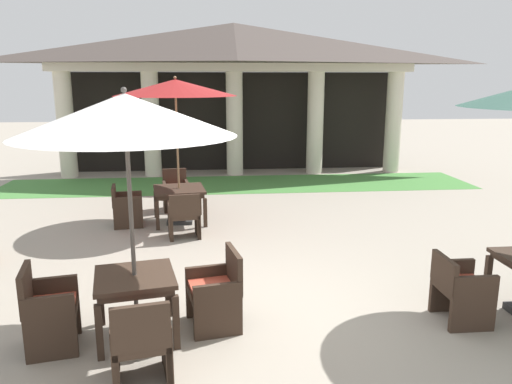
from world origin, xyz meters
TOP-DOWN VIEW (x-y plane):
  - ground_plane at (0.00, 0.00)m, footprint 60.00×60.00m
  - background_pavilion at (0.00, 9.35)m, footprint 11.01×2.63m
  - lawn_strip at (0.00, 7.71)m, footprint 12.81×2.42m
  - patio_table_near_foreground at (-1.59, -0.43)m, footprint 0.99×0.99m
  - patio_umbrella_near_foreground at (-1.59, -0.43)m, footprint 2.26×2.26m
  - patio_chair_near_foreground_south at (-1.42, -1.31)m, footprint 0.63×0.63m
  - patio_chair_near_foreground_east at (-0.70, -0.26)m, footprint 0.66×0.72m
  - patio_chair_near_foreground_west at (-2.47, -0.60)m, footprint 0.61×0.66m
  - patio_chair_mid_left_west at (2.14, -0.42)m, footprint 0.53×0.58m
  - patio_table_mid_right at (-1.38, 4.12)m, footprint 1.11×1.11m
  - patio_umbrella_mid_right at (-1.38, 4.12)m, footprint 2.36×2.36m
  - patio_chair_mid_right_south at (-1.23, 3.09)m, footprint 0.62×0.57m
  - patio_chair_mid_right_west at (-2.40, 3.97)m, footprint 0.63×0.64m
  - patio_chair_mid_right_north at (-1.52, 5.14)m, footprint 0.62×0.64m
  - terracotta_urn at (-1.62, 6.12)m, footprint 0.30×0.30m

SIDE VIEW (x-z plane):
  - ground_plane at x=0.00m, z-range 0.00..0.00m
  - lawn_strip at x=0.00m, z-range 0.00..0.01m
  - terracotta_urn at x=-1.62m, z-range -0.04..0.41m
  - patio_chair_mid_right_west at x=-2.40m, z-range -0.02..0.79m
  - patio_chair_mid_left_west at x=2.14m, z-range 0.00..0.80m
  - patio_chair_mid_right_north at x=-1.52m, z-range -0.04..0.84m
  - patio_chair_near_foreground_south at x=-1.42m, z-range -0.04..0.84m
  - patio_chair_mid_right_south at x=-1.23m, z-range -0.02..0.82m
  - patio_chair_near_foreground_east at x=-0.70m, z-range -0.04..0.87m
  - patio_chair_near_foreground_west at x=-2.47m, z-range -0.03..0.89m
  - patio_table_mid_right at x=-1.38m, z-range 0.26..0.96m
  - patio_table_near_foreground at x=-1.59m, z-range 0.26..0.98m
  - patio_umbrella_near_foreground at x=-1.59m, z-range 1.06..3.79m
  - patio_umbrella_mid_right at x=-1.38m, z-range 1.19..4.07m
  - background_pavilion at x=0.00m, z-range 1.14..5.55m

